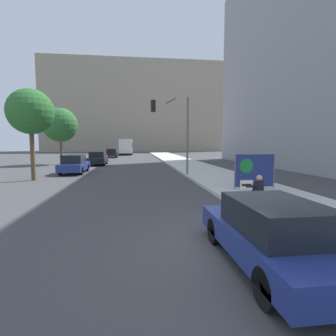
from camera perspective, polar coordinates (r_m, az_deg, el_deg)
ground_plane at (r=6.78m, az=14.49°, el=-16.59°), size 160.00×160.00×0.00m
sidewalk_curb at (r=21.81m, az=8.77°, el=-1.00°), size 4.48×90.00×0.16m
building_backdrop_far at (r=81.58m, az=-7.19°, el=12.84°), size 52.00×12.00×26.01m
building_backdrop_right at (r=31.92m, az=31.58°, el=21.55°), size 10.00×32.00×23.55m
seated_protester at (r=10.24m, az=19.28°, el=-4.58°), size 0.97×0.77×1.18m
protest_banner at (r=14.19m, az=18.28°, el=-0.54°), size 2.18×0.06×1.77m
traffic_light_pole at (r=19.53m, az=1.53°, el=9.83°), size 2.83×2.60×5.71m
parked_car_curbside at (r=5.86m, az=21.61°, el=-13.11°), size 1.71×4.23×1.39m
car_on_road_nearest at (r=23.14m, az=-19.73°, el=0.79°), size 1.81×4.46×1.53m
car_on_road_midblock at (r=30.92m, az=-15.03°, el=2.05°), size 1.88×4.43×1.55m
car_on_road_distant at (r=38.02m, az=-14.54°, el=2.55°), size 1.71×4.14×1.36m
car_on_road_far_lane at (r=46.04m, az=-12.14°, el=3.16°), size 1.84×4.22×1.51m
city_bus_on_road at (r=57.84m, az=-9.09°, el=4.79°), size 2.60×11.29×3.26m
street_tree_near_curb at (r=19.90m, az=-27.76°, el=10.74°), size 2.99×2.99×6.09m
street_tree_midblock at (r=33.48m, az=-22.41°, el=8.66°), size 3.98×3.98×6.61m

